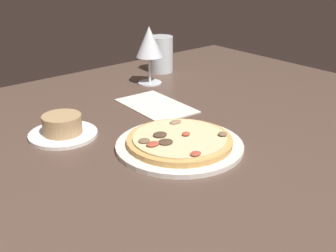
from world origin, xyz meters
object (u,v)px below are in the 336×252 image
paper_menu (156,106)px  water_glass (161,56)px  pizza_main (179,143)px  ramekin_on_saucer (63,128)px  wine_glass_far (149,44)px

paper_menu → water_glass: bearing=51.9°
pizza_main → paper_menu: bearing=62.2°
water_glass → ramekin_on_saucer: bearing=-151.9°
water_glass → paper_menu: water_glass is taller
ramekin_on_saucer → water_glass: size_ratio=1.31×
pizza_main → water_glass: 59.49cm
wine_glass_far → water_glass: (11.16, 8.20, -7.00)cm
pizza_main → water_glass: size_ratio=2.31×
ramekin_on_saucer → water_glass: bearing=28.1°
ramekin_on_saucer → wine_glass_far: size_ratio=0.88×
water_glass → paper_menu: 34.20cm
pizza_main → wine_glass_far: size_ratio=1.55×
wine_glass_far → paper_menu: (-11.26, -17.10, -12.12)cm
pizza_main → wine_glass_far: bearing=59.8°
paper_menu → ramekin_on_saucer: bearing=-173.4°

